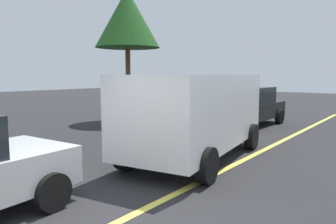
{
  "coord_description": "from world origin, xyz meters",
  "views": [
    {
      "loc": [
        -2.94,
        -3.38,
        2.19
      ],
      "look_at": [
        3.15,
        1.26,
        1.32
      ],
      "focal_mm": 34.54,
      "sensor_mm": 36.0,
      "label": 1
    }
  ],
  "objects": [
    {
      "name": "lane_marking_centre",
      "position": [
        3.0,
        0.0,
        0.01
      ],
      "size": [
        28.0,
        0.16,
        0.01
      ],
      "primitive_type": "cube",
      "color": "#E0D14C"
    },
    {
      "name": "white_van",
      "position": [
        4.2,
        1.1,
        1.27
      ],
      "size": [
        5.44,
        2.87,
        2.2
      ],
      "color": "white",
      "rests_on": "ground_plane"
    },
    {
      "name": "car_black_far_lane",
      "position": [
        10.28,
        2.31,
        0.84
      ],
      "size": [
        4.4,
        2.1,
        1.68
      ],
      "color": "black",
      "rests_on": "ground_plane"
    },
    {
      "name": "tree_left_verge",
      "position": [
        8.03,
        7.33,
        4.76
      ],
      "size": [
        2.98,
        2.98,
        6.11
      ],
      "color": "#513823",
      "rests_on": "ground_plane"
    }
  ]
}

